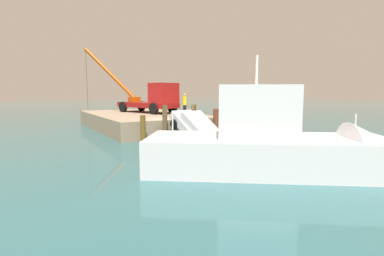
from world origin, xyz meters
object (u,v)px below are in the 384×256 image
Objects in this scene: crane_truck at (151,98)px; moored_yacht at (303,157)px; salvaged_car at (200,132)px; dock_worker at (185,104)px.

crane_truck is 18.18m from moored_yacht.
salvaged_car is 0.39× the size of moored_yacht.
dock_worker is 7.42m from salvaged_car.
moored_yacht is (15.27, -2.80, -1.61)m from dock_worker.
moored_yacht reaches higher than dock_worker.
crane_truck is at bearing 176.80° from salvaged_car.
moored_yacht is (8.50, -0.23, -0.01)m from salvaged_car.
salvaged_car is at bearing 178.42° from moored_yacht.
salvaged_car is (6.77, -2.57, -1.60)m from dock_worker.
crane_truck reaches higher than moored_yacht.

